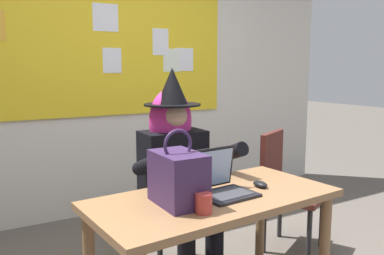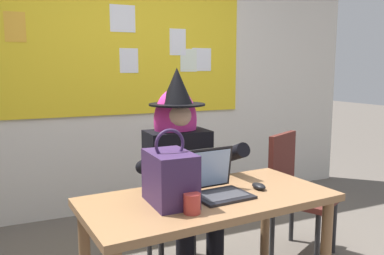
% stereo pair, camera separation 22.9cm
% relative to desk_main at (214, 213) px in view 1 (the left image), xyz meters
% --- Properties ---
extents(wall_back_bulletin, '(5.24, 2.16, 2.99)m').
position_rel_desk_main_xyz_m(wall_back_bulletin, '(0.10, 1.97, 0.89)').
color(wall_back_bulletin, silver).
rests_on(wall_back_bulletin, ground).
extents(desk_main, '(1.37, 0.74, 0.72)m').
position_rel_desk_main_xyz_m(desk_main, '(0.00, 0.00, 0.00)').
color(desk_main, '#8E6642').
rests_on(desk_main, ground).
extents(chair_at_desk, '(0.46, 0.46, 0.91)m').
position_rel_desk_main_xyz_m(chair_at_desk, '(0.08, 0.68, -0.11)').
color(chair_at_desk, black).
rests_on(chair_at_desk, ground).
extents(person_costumed, '(0.60, 0.66, 1.39)m').
position_rel_desk_main_xyz_m(person_costumed, '(0.07, 0.56, 0.17)').
color(person_costumed, black).
rests_on(person_costumed, ground).
extents(laptop, '(0.31, 0.29, 0.24)m').
position_rel_desk_main_xyz_m(laptop, '(0.05, 0.01, 0.15)').
color(laptop, black).
rests_on(laptop, desk_main).
extents(computer_mouse, '(0.06, 0.10, 0.03)m').
position_rel_desk_main_xyz_m(computer_mouse, '(0.31, -0.01, 0.12)').
color(computer_mouse, black).
rests_on(computer_mouse, desk_main).
extents(handbag, '(0.20, 0.30, 0.38)m').
position_rel_desk_main_xyz_m(handbag, '(-0.23, -0.02, 0.23)').
color(handbag, '#38234C').
rests_on(handbag, desk_main).
extents(coffee_mug, '(0.08, 0.08, 0.09)m').
position_rel_desk_main_xyz_m(coffee_mug, '(-0.19, -0.19, 0.15)').
color(coffee_mug, '#B23833').
rests_on(coffee_mug, desk_main).
extents(chair_extra_corner, '(0.57, 0.57, 0.90)m').
position_rel_desk_main_xyz_m(chair_extra_corner, '(0.97, 0.49, -0.11)').
color(chair_extra_corner, '#4C1E19').
rests_on(chair_extra_corner, ground).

